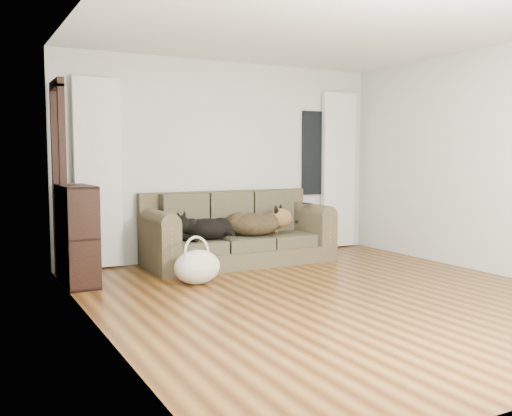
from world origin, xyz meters
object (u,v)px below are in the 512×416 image
sofa (239,228)px  dog_shepherd (255,224)px  bookshelf (77,237)px  dog_black_lab (204,229)px  tote_bag (197,269)px

sofa → dog_shepherd: size_ratio=3.28×
sofa → bookshelf: bookshelf is taller
sofa → dog_shepherd: bearing=-16.3°
dog_shepherd → dog_black_lab: bearing=35.6°
sofa → dog_black_lab: bearing=-171.3°
sofa → bookshelf: (-2.04, -0.26, 0.05)m
tote_bag → sofa: bearing=43.1°
dog_shepherd → bookshelf: bookshelf is taller
sofa → tote_bag: sofa is taller
tote_bag → bookshelf: (-1.11, 0.61, 0.34)m
dog_black_lab → bookshelf: bookshelf is taller
bookshelf → tote_bag: bearing=-32.2°
dog_black_lab → tote_bag: dog_black_lab is taller
sofa → dog_shepherd: sofa is taller
tote_bag → bookshelf: bookshelf is taller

